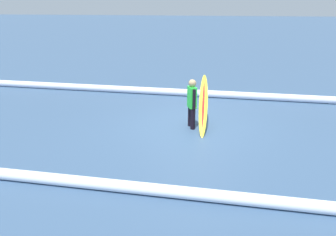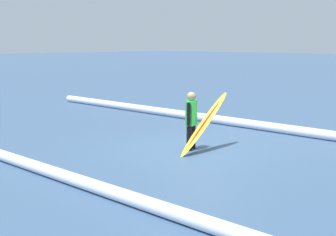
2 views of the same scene
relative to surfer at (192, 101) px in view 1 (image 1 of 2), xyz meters
name	(u,v)px [view 1 (image 1 of 2)]	position (x,y,z in m)	size (l,w,h in m)	color
ground_plane	(191,125)	(0.04, -0.20, -0.80)	(193.07, 193.07, 0.00)	#3B5779
surfer	(192,101)	(0.00, 0.00, 0.00)	(0.32, 0.54, 1.44)	black
surfboard	(203,104)	(-0.32, -0.14, -0.11)	(0.40, 1.89, 1.40)	yellow
wave_crest_foreground	(264,97)	(-2.30, -3.50, -0.66)	(0.28, 0.28, 25.81)	white
wave_crest_midground	(275,202)	(-2.02, 3.87, -0.68)	(0.24, 0.24, 25.40)	white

